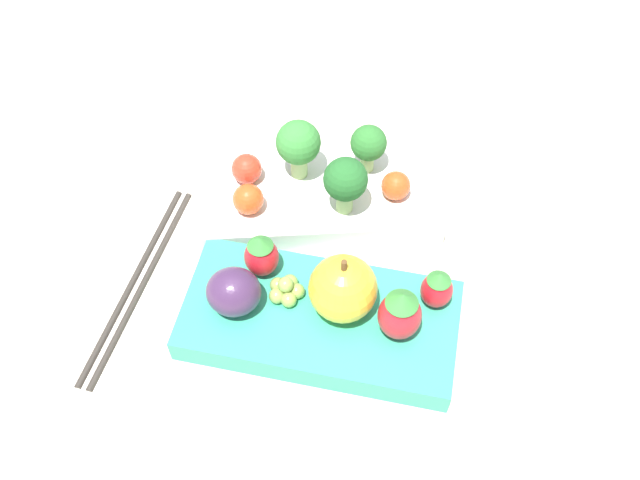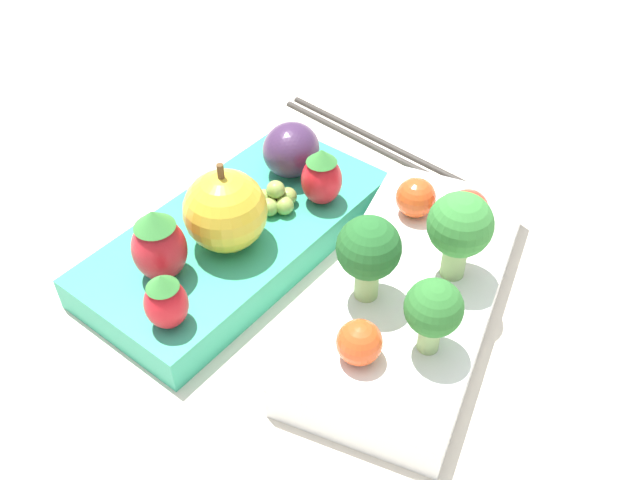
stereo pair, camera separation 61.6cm
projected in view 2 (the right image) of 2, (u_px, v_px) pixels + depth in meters
ground_plane at (320, 282)px, 0.48m from camera, size 4.00×4.00×0.00m
bento_box_savoury at (411, 294)px, 0.46m from camera, size 0.23×0.12×0.03m
bento_box_fruit at (236, 239)px, 0.50m from camera, size 0.24×0.14×0.02m
broccoli_floret_0 at (369, 251)px, 0.42m from camera, size 0.04×0.04×0.06m
broccoli_floret_1 at (460, 228)px, 0.43m from camera, size 0.04×0.04×0.06m
broccoli_floret_2 at (433, 310)px, 0.39m from camera, size 0.03×0.03×0.05m
cherry_tomato_0 at (359, 342)px, 0.40m from camera, size 0.03×0.03×0.03m
cherry_tomato_1 at (416, 198)px, 0.49m from camera, size 0.03×0.03×0.03m
cherry_tomato_2 at (468, 210)px, 0.48m from camera, size 0.03×0.03×0.03m
apple at (225, 211)px, 0.46m from camera, size 0.05×0.05×0.06m
strawberry_0 at (322, 177)px, 0.49m from camera, size 0.03×0.03×0.04m
strawberry_1 at (159, 245)px, 0.44m from camera, size 0.03×0.03×0.05m
strawberry_2 at (166, 301)px, 0.41m from camera, size 0.03×0.03×0.04m
plum at (291, 150)px, 0.52m from camera, size 0.04×0.04×0.04m
grape_cluster at (276, 198)px, 0.50m from camera, size 0.03×0.03×0.02m
chopsticks_pair at (383, 145)px, 0.60m from camera, size 0.06×0.21×0.01m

